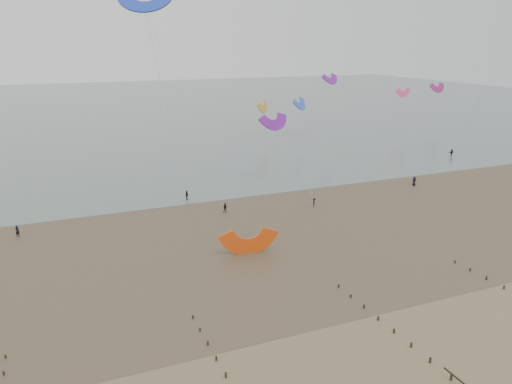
{
  "coord_description": "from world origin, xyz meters",
  "views": [
    {
      "loc": [
        -25.89,
        -33.83,
        28.26
      ],
      "look_at": [
        -0.04,
        28.0,
        8.0
      ],
      "focal_mm": 35.0,
      "sensor_mm": 36.0,
      "label": 1
    }
  ],
  "objects": [
    {
      "name": "grounded_kite",
      "position": [
        -2.11,
        25.61,
        0.0
      ],
      "size": [
        7.74,
        6.42,
        3.88
      ],
      "primitive_type": null,
      "rotation": [
        1.54,
        0.0,
        -0.14
      ],
      "color": "#E3480E",
      "rests_on": "ground"
    },
    {
      "name": "sea_and_shore",
      "position": [
        -4.08,
        34.4,
        0.01
      ],
      "size": [
        500.0,
        665.0,
        0.03
      ],
      "color": "#475654",
      "rests_on": "ground"
    },
    {
      "name": "kitesurfers",
      "position": [
        34.24,
        50.44,
        0.88
      ],
      "size": [
        158.51,
        22.93,
        1.88
      ],
      "color": "black",
      "rests_on": "ground"
    },
    {
      "name": "kitesurfer_lead",
      "position": [
        -32.03,
        44.77,
        0.9
      ],
      "size": [
        0.77,
        0.66,
        1.79
      ],
      "primitive_type": "imported",
      "rotation": [
        0.0,
        0.0,
        2.72
      ],
      "color": "black",
      "rests_on": "ground"
    },
    {
      "name": "ground",
      "position": [
        0.0,
        0.0,
        0.0
      ],
      "size": [
        500.0,
        500.0,
        0.0
      ],
      "primitive_type": "plane",
      "color": "brown",
      "rests_on": "ground"
    },
    {
      "name": "kites_airborne",
      "position": [
        -14.3,
        93.29,
        19.63
      ],
      "size": [
        238.26,
        98.81,
        46.87
      ],
      "color": "#FF478B",
      "rests_on": "ground"
    }
  ]
}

